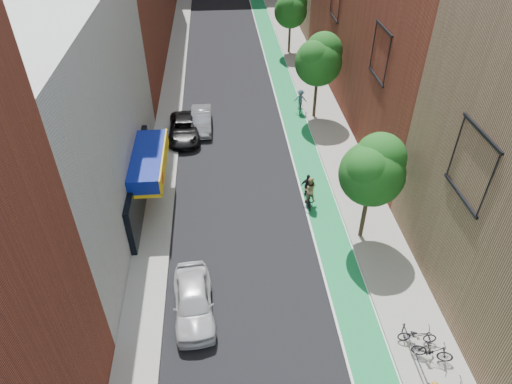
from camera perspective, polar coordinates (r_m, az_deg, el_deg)
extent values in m
cube|color=#157A45|center=(38.94, 4.30, 10.60)|extent=(2.00, 68.00, 0.01)
cube|color=gray|center=(38.69, -10.73, 9.95)|extent=(2.00, 68.00, 0.15)
cube|color=gray|center=(39.36, 7.97, 10.76)|extent=(3.00, 68.00, 0.15)
cube|color=silver|center=(26.70, -24.67, 8.10)|extent=(8.00, 20.00, 12.00)
cylinder|color=#332619|center=(25.39, 13.33, -2.79)|extent=(0.24, 0.24, 3.30)
sphere|color=#154F16|center=(23.75, 14.27, 2.21)|extent=(3.36, 3.36, 3.36)
sphere|color=#154F16|center=(23.72, 15.25, 4.09)|extent=(2.64, 2.64, 2.64)
sphere|color=#154F16|center=(23.16, 13.95, 2.72)|extent=(2.40, 2.40, 2.40)
cylinder|color=#332619|center=(36.69, 7.41, 11.61)|extent=(0.24, 0.24, 3.47)
sphere|color=#154F16|center=(35.53, 7.79, 15.76)|extent=(3.53, 3.53, 3.53)
sphere|color=#154F16|center=(35.62, 8.46, 17.06)|extent=(2.77, 2.77, 2.77)
sphere|color=#154F16|center=(35.01, 7.46, 16.33)|extent=(2.52, 2.52, 2.52)
cylinder|color=#332619|center=(49.47, 4.19, 18.67)|extent=(0.24, 0.24, 3.19)
sphere|color=#154F16|center=(48.67, 4.34, 21.60)|extent=(3.25, 3.25, 3.25)
sphere|color=#154F16|center=(48.83, 4.83, 22.48)|extent=(2.55, 2.55, 2.55)
sphere|color=#154F16|center=(48.21, 4.05, 22.03)|extent=(2.32, 2.32, 2.32)
imported|color=silver|center=(21.97, -7.83, -13.34)|extent=(2.17, 4.66, 1.55)
imported|color=black|center=(34.65, -8.95, 7.81)|extent=(2.29, 4.94, 1.37)
imported|color=#95979D|center=(35.59, -6.83, 8.91)|extent=(1.50, 4.28, 1.41)
imported|color=black|center=(27.74, 6.62, -0.90)|extent=(0.58, 1.75, 1.04)
imported|color=tan|center=(27.41, 6.69, 0.32)|extent=(0.85, 0.68, 1.68)
imported|color=black|center=(28.13, 6.45, -0.43)|extent=(0.75, 1.79, 0.92)
imported|color=black|center=(27.79, 6.52, 0.81)|extent=(0.96, 0.46, 1.58)
imported|color=black|center=(37.95, 5.55, 10.58)|extent=(0.80, 1.70, 0.98)
imported|color=#395766|center=(37.75, 5.58, 11.51)|extent=(1.11, 0.78, 1.56)
imported|color=black|center=(22.06, 19.53, -16.51)|extent=(1.75, 0.86, 0.88)
imported|color=black|center=(21.70, 21.22, -18.03)|extent=(1.78, 1.10, 1.03)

